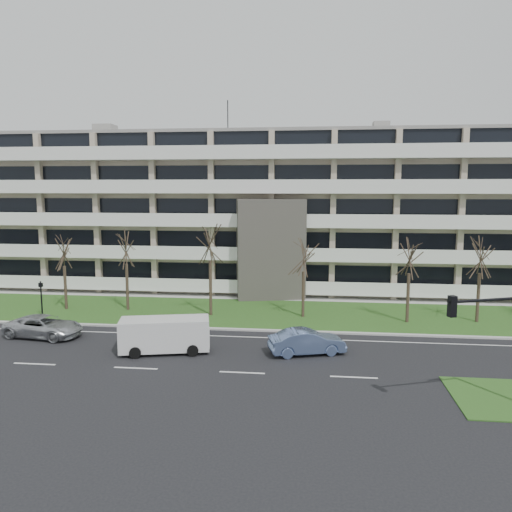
# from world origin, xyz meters

# --- Properties ---
(ground) EXTENTS (160.00, 160.00, 0.00)m
(ground) POSITION_xyz_m (0.00, 0.00, 0.00)
(ground) COLOR black
(ground) RESTS_ON ground
(grass_verge) EXTENTS (90.00, 10.00, 0.06)m
(grass_verge) POSITION_xyz_m (0.00, 13.00, 0.03)
(grass_verge) COLOR #274A18
(grass_verge) RESTS_ON ground
(curb) EXTENTS (90.00, 0.35, 0.12)m
(curb) POSITION_xyz_m (0.00, 8.00, 0.06)
(curb) COLOR #B2B2AD
(curb) RESTS_ON ground
(sidewalk) EXTENTS (90.00, 2.00, 0.08)m
(sidewalk) POSITION_xyz_m (0.00, 18.50, 0.04)
(sidewalk) COLOR #B2B2AD
(sidewalk) RESTS_ON ground
(lane_edge_line) EXTENTS (90.00, 0.12, 0.01)m
(lane_edge_line) POSITION_xyz_m (0.00, 6.50, 0.01)
(lane_edge_line) COLOR white
(lane_edge_line) RESTS_ON ground
(apartment_building) EXTENTS (60.50, 15.10, 18.75)m
(apartment_building) POSITION_xyz_m (-0.01, 25.32, 7.61)
(apartment_building) COLOR tan
(apartment_building) RESTS_ON ground
(silver_pickup) EXTENTS (5.49, 3.09, 1.45)m
(silver_pickup) POSITION_xyz_m (-14.20, 5.02, 0.72)
(silver_pickup) COLOR #B7BABF
(silver_pickup) RESTS_ON ground
(blue_sedan) EXTENTS (4.86, 2.87, 1.51)m
(blue_sedan) POSITION_xyz_m (3.46, 3.51, 0.76)
(blue_sedan) COLOR #6981B6
(blue_sedan) RESTS_ON ground
(white_van) EXTENTS (5.68, 3.15, 2.08)m
(white_van) POSITION_xyz_m (-5.11, 2.92, 1.25)
(white_van) COLOR silver
(white_van) RESTS_ON ground
(traffic_signal) EXTENTS (4.60, 1.91, 5.63)m
(traffic_signal) POSITION_xyz_m (12.32, -3.57, 3.65)
(traffic_signal) COLOR black
(traffic_signal) RESTS_ON ground
(pedestrian_signal) EXTENTS (0.29, 0.24, 2.89)m
(pedestrian_signal) POSITION_xyz_m (-16.98, 9.68, 1.84)
(pedestrian_signal) COLOR black
(pedestrian_signal) RESTS_ON ground
(tree_1) EXTENTS (3.24, 3.24, 6.48)m
(tree_1) POSITION_xyz_m (-16.44, 12.45, 5.03)
(tree_1) COLOR #382B21
(tree_1) RESTS_ON ground
(tree_2) EXTENTS (3.44, 3.44, 6.87)m
(tree_2) POSITION_xyz_m (-11.29, 12.78, 5.34)
(tree_2) COLOR #382B21
(tree_2) RESTS_ON ground
(tree_3) EXTENTS (3.90, 3.90, 7.79)m
(tree_3) POSITION_xyz_m (-4.16, 11.83, 6.06)
(tree_3) COLOR #382B21
(tree_3) RESTS_ON ground
(tree_4) EXTENTS (3.21, 3.21, 6.43)m
(tree_4) POSITION_xyz_m (3.06, 12.13, 4.99)
(tree_4) COLOR #382B21
(tree_4) RESTS_ON ground
(tree_5) EXTENTS (3.33, 3.33, 6.66)m
(tree_5) POSITION_xyz_m (10.81, 11.41, 5.17)
(tree_5) COLOR #382B21
(tree_5) RESTS_ON ground
(tree_6) EXTENTS (3.34, 3.34, 6.67)m
(tree_6) POSITION_xyz_m (16.01, 12.07, 5.18)
(tree_6) COLOR #382B21
(tree_6) RESTS_ON ground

